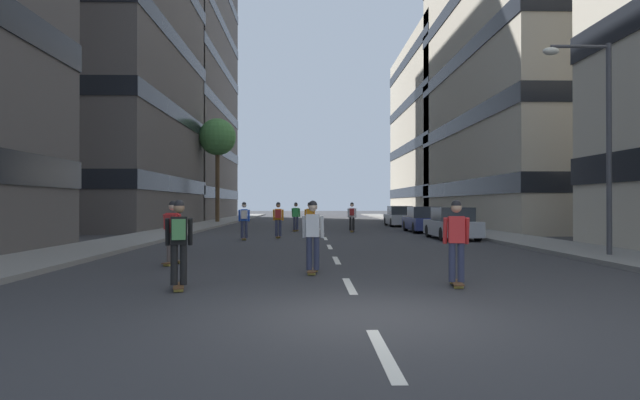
% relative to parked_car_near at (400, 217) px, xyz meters
% --- Properties ---
extents(ground_plane, '(176.45, 176.45, 0.00)m').
position_rel_parked_car_near_xyz_m(ground_plane, '(-6.06, -2.73, -0.70)').
color(ground_plane, '#333335').
extents(sidewalk_left, '(2.89, 80.87, 0.14)m').
position_rel_parked_car_near_xyz_m(sidewalk_left, '(-14.76, 0.94, -0.63)').
color(sidewalk_left, gray).
rests_on(sidewalk_left, ground_plane).
extents(sidewalk_right, '(2.89, 80.87, 0.14)m').
position_rel_parked_car_near_xyz_m(sidewalk_right, '(2.65, 0.94, -0.63)').
color(sidewalk_right, gray).
rests_on(sidewalk_right, ground_plane).
extents(lane_markings, '(0.16, 67.20, 0.01)m').
position_rel_parked_car_near_xyz_m(lane_markings, '(-6.06, -1.64, -0.70)').
color(lane_markings, silver).
rests_on(lane_markings, ground_plane).
extents(building_left_mid, '(17.14, 19.45, 30.51)m').
position_rel_parked_car_near_xyz_m(building_left_mid, '(-24.71, -1.19, 14.65)').
color(building_left_mid, '#4C4744').
rests_on(building_left_mid, ground_plane).
extents(building_left_far, '(17.14, 23.33, 37.11)m').
position_rel_parked_car_near_xyz_m(building_left_far, '(-24.71, 19.60, 17.95)').
color(building_left_far, '#4C4744').
rests_on(building_left_far, ground_plane).
extents(building_right_far, '(17.14, 22.76, 19.63)m').
position_rel_parked_car_near_xyz_m(building_right_far, '(12.60, 19.60, 9.21)').
color(building_right_far, '#B2A893').
rests_on(building_right_far, ground_plane).
extents(parked_car_near, '(1.82, 4.40, 1.52)m').
position_rel_parked_car_near_xyz_m(parked_car_near, '(0.00, 0.00, 0.00)').
color(parked_car_near, '#B2B7BF').
rests_on(parked_car_near, ground_plane).
extents(parked_car_mid, '(1.82, 4.40, 1.52)m').
position_rel_parked_car_near_xyz_m(parked_car_mid, '(0.00, -14.65, 0.00)').
color(parked_car_mid, '#B2B7BF').
rests_on(parked_car_mid, ground_plane).
extents(parked_car_far, '(1.82, 4.40, 1.52)m').
position_rel_parked_car_near_xyz_m(parked_car_far, '(0.00, -8.27, 0.00)').
color(parked_car_far, navy).
rests_on(parked_car_far, ground_plane).
extents(street_tree_near, '(3.20, 3.20, 8.97)m').
position_rel_parked_car_near_xyz_m(street_tree_near, '(-14.76, 6.63, 6.70)').
color(street_tree_near, '#4C3823').
rests_on(street_tree_near, sidewalk_left).
extents(streetlamp_right, '(2.13, 0.30, 6.50)m').
position_rel_parked_car_near_xyz_m(streetlamp_right, '(1.99, -23.95, 3.44)').
color(streetlamp_right, '#3F3F44').
rests_on(streetlamp_right, sidewalk_right).
extents(skater_0, '(0.53, 0.90, 1.78)m').
position_rel_parked_car_near_xyz_m(skater_0, '(-8.37, -13.67, 0.32)').
color(skater_0, brown).
rests_on(skater_0, ground_plane).
extents(skater_1, '(0.55, 0.92, 1.78)m').
position_rel_parked_car_near_xyz_m(skater_1, '(-6.79, -27.17, 0.29)').
color(skater_1, brown).
rests_on(skater_1, ground_plane).
extents(skater_2, '(0.56, 0.92, 1.78)m').
position_rel_parked_car_near_xyz_m(skater_2, '(-3.85, -29.25, 0.29)').
color(skater_2, brown).
rests_on(skater_2, ground_plane).
extents(skater_3, '(0.57, 0.92, 1.78)m').
position_rel_parked_car_near_xyz_m(skater_3, '(-10.68, -25.28, 0.32)').
color(skater_3, brown).
rests_on(skater_3, ground_plane).
extents(skater_4, '(0.57, 0.92, 1.78)m').
position_rel_parked_car_near_xyz_m(skater_4, '(-9.47, -29.57, 0.32)').
color(skater_4, brown).
rests_on(skater_4, ground_plane).
extents(skater_5, '(0.55, 0.92, 1.78)m').
position_rel_parked_car_near_xyz_m(skater_5, '(-9.89, -15.03, 0.32)').
color(skater_5, brown).
rests_on(skater_5, ground_plane).
extents(skater_6, '(0.55, 0.92, 1.78)m').
position_rel_parked_car_near_xyz_m(skater_6, '(-4.26, -8.13, 0.32)').
color(skater_6, brown).
rests_on(skater_6, ground_plane).
extents(skater_7, '(0.54, 0.91, 1.78)m').
position_rel_parked_car_near_xyz_m(skater_7, '(-6.81, -12.92, 0.29)').
color(skater_7, brown).
rests_on(skater_7, ground_plane).
extents(skater_8, '(0.57, 0.92, 1.78)m').
position_rel_parked_car_near_xyz_m(skater_8, '(-7.64, -7.30, 0.29)').
color(skater_8, brown).
rests_on(skater_8, ground_plane).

